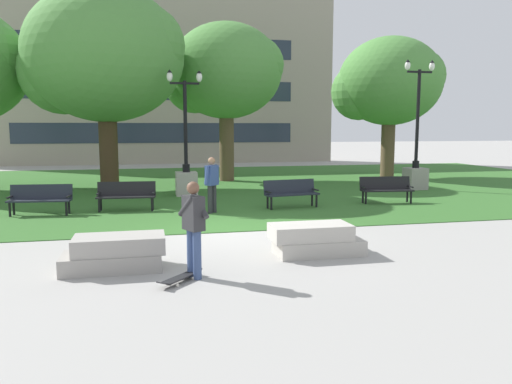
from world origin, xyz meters
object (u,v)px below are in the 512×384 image
Objects in this scene: park_bench_near_right at (291,192)px; concrete_block_center at (115,253)px; park_bench_far_right at (40,198)px; concrete_block_left at (315,240)px; skateboard at (180,277)px; person_bystander_near_lawn at (212,182)px; person_skateboarder at (194,224)px; park_bench_near_left at (386,188)px; lamp_post_left at (416,164)px; park_bench_far_left at (126,194)px; lamp_post_right at (186,170)px.

concrete_block_center is at bearing -130.30° from park_bench_near_right.
park_bench_far_right is at bearing 177.82° from park_bench_near_right.
skateboard is (-2.87, -1.31, -0.22)m from concrete_block_left.
park_bench_near_right is 2.75m from person_bystander_near_lawn.
concrete_block_left is 2.91m from person_skateboarder.
concrete_block_center is 1.75m from person_skateboarder.
park_bench_near_left is 1.00× the size of park_bench_far_right.
park_bench_near_right is at bearing 78.36° from concrete_block_left.
person_bystander_near_lawn reaches higher than park_bench_far_right.
park_bench_near_right is 7.39m from lamp_post_left.
park_bench_near_right is at bearing 10.89° from person_bystander_near_lawn.
lamp_post_left is at bearing 28.27° from park_bench_near_right.
lamp_post_right is (2.12, 3.10, 0.45)m from park_bench_far_left.
park_bench_far_left is 0.39× the size of lamp_post_right.
concrete_block_left is 7.73m from park_bench_near_left.
lamp_post_right reaches higher than person_skateboarder.
park_bench_far_left is 2.50m from park_bench_far_right.
person_skateboarder is 0.92× the size of park_bench_near_right.
person_skateboarder is at bearing -93.81° from lamp_post_right.
skateboard is (1.12, -1.03, -0.22)m from concrete_block_center.
concrete_block_center is 1.01× the size of park_bench_near_left.
lamp_post_right is at bearing 101.35° from concrete_block_left.
lamp_post_left reaches higher than person_skateboarder.
person_skateboarder is at bearing -157.06° from concrete_block_left.
park_bench_near_right is at bearing 60.36° from skateboard.
skateboard is 8.26m from park_bench_near_right.
lamp_post_right is (0.97, 10.80, 0.90)m from skateboard.
concrete_block_center is 15.16m from lamp_post_left.
person_bystander_near_lawn is at bearing -156.38° from lamp_post_left.
person_skateboarder is (-2.61, -1.10, 0.67)m from concrete_block_left.
park_bench_near_right is (5.20, 6.13, 0.23)m from concrete_block_center.
concrete_block_left is 8.96m from park_bench_far_right.
person_bystander_near_lawn is at bearing -172.85° from park_bench_near_left.
lamp_post_right is at bearing 153.03° from park_bench_near_left.
park_bench_near_right and park_bench_far_right have the same top height.
person_skateboarder is at bearing -118.74° from park_bench_near_right.
lamp_post_left is (6.49, 3.49, 0.56)m from park_bench_near_right.
park_bench_near_left is 1.08× the size of person_bystander_near_lawn.
skateboard is 0.49× the size of park_bench_far_left.
person_skateboarder reaches higher than skateboard.
park_bench_near_left reaches higher than concrete_block_left.
concrete_block_center is at bearing -89.71° from park_bench_far_left.
park_bench_near_left is 0.34× the size of lamp_post_left.
lamp_post_right reaches higher than person_bystander_near_lawn.
park_bench_near_right reaches higher than concrete_block_left.
concrete_block_center is at bearing -176.05° from concrete_block_left.
concrete_block_left is 1.04× the size of park_bench_near_left.
concrete_block_center is 6.67m from park_bench_far_left.
person_skateboarder is at bearing 38.04° from skateboard.
park_bench_far_right is at bearing 116.05° from skateboard.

